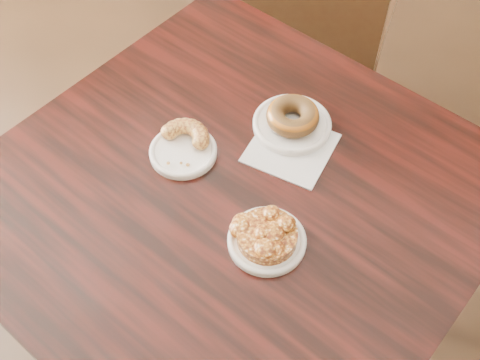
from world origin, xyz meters
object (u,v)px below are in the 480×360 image
at_px(chair_far, 319,23).
at_px(glazed_donut, 293,116).
at_px(cafe_table, 235,277).
at_px(cruller_fragment, 182,145).
at_px(apple_fritter, 267,234).

relative_size(chair_far, glazed_donut, 7.89).
bearing_deg(cafe_table, cruller_fragment, 178.81).
bearing_deg(glazed_donut, apple_fritter, -79.31).
height_order(chair_far, apple_fritter, chair_far).
distance_m(cafe_table, apple_fritter, 0.43).
xyz_separation_m(cafe_table, cruller_fragment, (-0.13, 0.05, 0.40)).
xyz_separation_m(chair_far, glazed_donut, (0.14, -0.72, 0.34)).
bearing_deg(glazed_donut, chair_far, 101.21).
bearing_deg(cafe_table, chair_far, 113.23).
xyz_separation_m(apple_fritter, cruller_fragment, (-0.24, 0.13, -0.00)).
height_order(cafe_table, cruller_fragment, cruller_fragment).
bearing_deg(cruller_fragment, glazed_donut, 40.47).
bearing_deg(cafe_table, glazed_donut, 93.43).
distance_m(chair_far, apple_fritter, 1.08).
relative_size(chair_far, cruller_fragment, 7.49).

